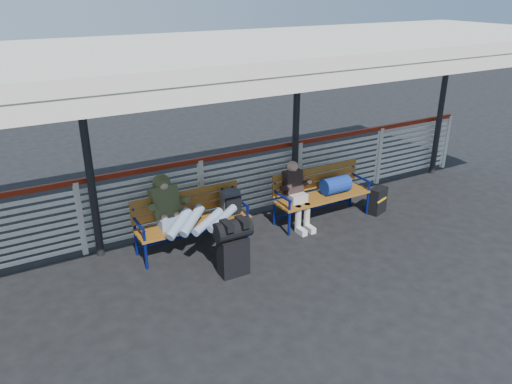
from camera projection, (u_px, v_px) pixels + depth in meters
ground at (257, 276)px, 7.19m from camera, size 60.00×60.00×0.00m
fence at (201, 190)px, 8.45m from camera, size 12.08×0.08×1.24m
canopy at (225, 52)px, 6.71m from camera, size 12.60×3.60×3.16m
luggage_stack at (233, 245)px, 7.07m from camera, size 0.52×0.30×0.86m
bench_left at (200, 212)px, 7.84m from camera, size 1.80×0.56×0.92m
bench_right at (327, 188)px, 8.78m from camera, size 1.80×0.56×0.92m
traveler_man at (191, 216)px, 7.37m from camera, size 0.94×1.64×0.77m
companion_person at (296, 194)px, 8.46m from camera, size 0.32×0.66×1.15m
suitcase_side at (378, 200)px, 9.09m from camera, size 0.40×0.31×0.49m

